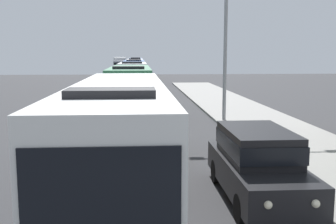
{
  "coord_description": "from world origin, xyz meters",
  "views": [
    {
      "loc": [
        -0.75,
        1.72,
        3.89
      ],
      "look_at": [
        0.46,
        18.52,
        1.49
      ],
      "focal_mm": 43.77,
      "sensor_mm": 36.0,
      "label": 1
    }
  ],
  "objects_px": {
    "bus_lead": "(120,130)",
    "bus_fourth_in_line": "(134,71)",
    "white_suv": "(257,161)",
    "bus_rear": "(135,68)",
    "streetlamp_mid": "(226,26)",
    "box_truck_oncoming": "(120,64)",
    "bus_middle": "(133,77)",
    "bus_second_in_line": "(130,89)",
    "bus_tail_end": "(136,65)"
  },
  "relations": [
    {
      "from": "bus_lead",
      "to": "bus_fourth_in_line",
      "type": "relative_size",
      "value": 1.03
    },
    {
      "from": "white_suv",
      "to": "bus_rear",
      "type": "bearing_deg",
      "value": 93.82
    },
    {
      "from": "bus_lead",
      "to": "streetlamp_mid",
      "type": "bearing_deg",
      "value": 64.07
    },
    {
      "from": "bus_fourth_in_line",
      "to": "box_truck_oncoming",
      "type": "bearing_deg",
      "value": 95.58
    },
    {
      "from": "bus_rear",
      "to": "streetlamp_mid",
      "type": "relative_size",
      "value": 1.35
    },
    {
      "from": "bus_lead",
      "to": "white_suv",
      "type": "xyz_separation_m",
      "value": [
        3.7,
        -1.28,
        -0.66
      ]
    },
    {
      "from": "bus_fourth_in_line",
      "to": "bus_middle",
      "type": "bearing_deg",
      "value": -90.0
    },
    {
      "from": "bus_middle",
      "to": "white_suv",
      "type": "height_order",
      "value": "bus_middle"
    },
    {
      "from": "bus_lead",
      "to": "bus_rear",
      "type": "bearing_deg",
      "value": 90.0
    },
    {
      "from": "bus_lead",
      "to": "box_truck_oncoming",
      "type": "relative_size",
      "value": 1.45
    },
    {
      "from": "bus_lead",
      "to": "bus_second_in_line",
      "type": "xyz_separation_m",
      "value": [
        -0.0,
        14.35,
        -0.0
      ]
    },
    {
      "from": "white_suv",
      "to": "streetlamp_mid",
      "type": "height_order",
      "value": "streetlamp_mid"
    },
    {
      "from": "bus_lead",
      "to": "bus_rear",
      "type": "height_order",
      "value": "same"
    },
    {
      "from": "streetlamp_mid",
      "to": "bus_rear",
      "type": "bearing_deg",
      "value": 97.16
    },
    {
      "from": "box_truck_oncoming",
      "to": "streetlamp_mid",
      "type": "relative_size",
      "value": 0.97
    },
    {
      "from": "bus_middle",
      "to": "white_suv",
      "type": "bearing_deg",
      "value": -82.63
    },
    {
      "from": "bus_second_in_line",
      "to": "bus_tail_end",
      "type": "bearing_deg",
      "value": 90.0
    },
    {
      "from": "bus_lead",
      "to": "white_suv",
      "type": "height_order",
      "value": "bus_lead"
    },
    {
      "from": "bus_fourth_in_line",
      "to": "bus_tail_end",
      "type": "xyz_separation_m",
      "value": [
        -0.0,
        27.29,
        -0.0
      ]
    },
    {
      "from": "bus_second_in_line",
      "to": "bus_tail_end",
      "type": "xyz_separation_m",
      "value": [
        -0.0,
        53.63,
        -0.0
      ]
    },
    {
      "from": "bus_lead",
      "to": "white_suv",
      "type": "relative_size",
      "value": 2.43
    },
    {
      "from": "bus_second_in_line",
      "to": "streetlamp_mid",
      "type": "height_order",
      "value": "streetlamp_mid"
    },
    {
      "from": "bus_middle",
      "to": "box_truck_oncoming",
      "type": "bearing_deg",
      "value": 94.01
    },
    {
      "from": "bus_rear",
      "to": "streetlamp_mid",
      "type": "height_order",
      "value": "streetlamp_mid"
    },
    {
      "from": "bus_second_in_line",
      "to": "bus_fourth_in_line",
      "type": "relative_size",
      "value": 0.89
    },
    {
      "from": "bus_second_in_line",
      "to": "bus_tail_end",
      "type": "distance_m",
      "value": 53.63
    },
    {
      "from": "white_suv",
      "to": "bus_tail_end",
      "type": "bearing_deg",
      "value": 93.06
    },
    {
      "from": "bus_rear",
      "to": "bus_middle",
      "type": "bearing_deg",
      "value": -90.0
    },
    {
      "from": "box_truck_oncoming",
      "to": "streetlamp_mid",
      "type": "xyz_separation_m",
      "value": [
        8.7,
        -63.36,
        3.71
      ]
    },
    {
      "from": "bus_middle",
      "to": "bus_rear",
      "type": "height_order",
      "value": "same"
    },
    {
      "from": "box_truck_oncoming",
      "to": "bus_second_in_line",
      "type": "bearing_deg",
      "value": -86.86
    },
    {
      "from": "bus_second_in_line",
      "to": "streetlamp_mid",
      "type": "relative_size",
      "value": 1.22
    },
    {
      "from": "bus_second_in_line",
      "to": "bus_middle",
      "type": "relative_size",
      "value": 0.97
    },
    {
      "from": "bus_tail_end",
      "to": "bus_lead",
      "type": "bearing_deg",
      "value": -90.0
    },
    {
      "from": "bus_rear",
      "to": "bus_lead",
      "type": "bearing_deg",
      "value": -90.0
    },
    {
      "from": "bus_second_in_line",
      "to": "white_suv",
      "type": "xyz_separation_m",
      "value": [
        3.7,
        -15.63,
        -0.65
      ]
    },
    {
      "from": "bus_tail_end",
      "to": "bus_rear",
      "type": "bearing_deg",
      "value": -90.0
    },
    {
      "from": "bus_tail_end",
      "to": "streetlamp_mid",
      "type": "distance_m",
      "value": 57.26
    },
    {
      "from": "bus_second_in_line",
      "to": "bus_middle",
      "type": "distance_m",
      "value": 12.96
    },
    {
      "from": "bus_second_in_line",
      "to": "bus_fourth_in_line",
      "type": "height_order",
      "value": "same"
    },
    {
      "from": "bus_lead",
      "to": "bus_fourth_in_line",
      "type": "height_order",
      "value": "same"
    },
    {
      "from": "bus_fourth_in_line",
      "to": "white_suv",
      "type": "xyz_separation_m",
      "value": [
        3.7,
        -41.97,
        -0.66
      ]
    },
    {
      "from": "streetlamp_mid",
      "to": "box_truck_oncoming",
      "type": "bearing_deg",
      "value": 97.82
    },
    {
      "from": "bus_middle",
      "to": "bus_fourth_in_line",
      "type": "height_order",
      "value": "same"
    },
    {
      "from": "bus_fourth_in_line",
      "to": "bus_tail_end",
      "type": "relative_size",
      "value": 1.13
    },
    {
      "from": "bus_tail_end",
      "to": "white_suv",
      "type": "height_order",
      "value": "bus_tail_end"
    },
    {
      "from": "bus_fourth_in_line",
      "to": "box_truck_oncoming",
      "type": "height_order",
      "value": "bus_fourth_in_line"
    },
    {
      "from": "box_truck_oncoming",
      "to": "streetlamp_mid",
      "type": "distance_m",
      "value": 64.07
    },
    {
      "from": "bus_rear",
      "to": "white_suv",
      "type": "height_order",
      "value": "bus_rear"
    },
    {
      "from": "bus_middle",
      "to": "white_suv",
      "type": "xyz_separation_m",
      "value": [
        3.7,
        -28.59,
        -0.66
      ]
    }
  ]
}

